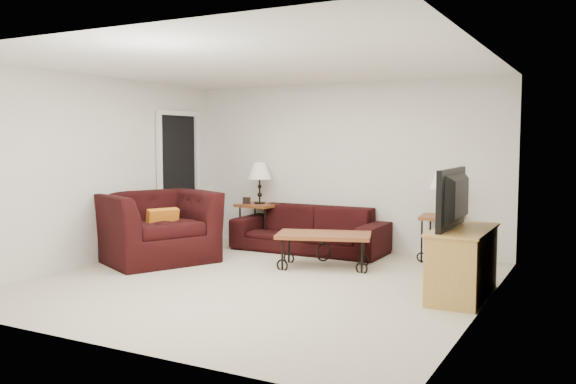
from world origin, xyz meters
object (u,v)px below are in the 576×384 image
object	(u,v)px
side_table_right	(442,239)
backpack	(439,252)
armchair	(156,227)
television	(462,199)
sofa	(309,229)
lamp_right	(443,193)
tv_stand	(463,263)
lamp_left	(260,183)
side_table_left	(260,224)
coffee_table	(324,250)

from	to	relation	value
side_table_right	backpack	world-z (taller)	side_table_right
side_table_right	armchair	world-z (taller)	armchair
side_table_right	television	distance (m)	2.04
sofa	armchair	xyz separation A→B (m)	(-1.54, -1.63, 0.14)
lamp_right	tv_stand	bearing A→B (deg)	-70.03
lamp_right	lamp_left	bearing A→B (deg)	180.00
sofa	lamp_right	size ratio (longest dim) A/B	3.65
tv_stand	lamp_left	bearing A→B (deg)	153.07
lamp_right	armchair	bearing A→B (deg)	-152.39
side_table_left	armchair	distance (m)	1.90
lamp_left	backpack	bearing A→B (deg)	-8.11
lamp_left	side_table_right	bearing A→B (deg)	-0.00
lamp_left	television	bearing A→B (deg)	-27.07
side_table_left	coffee_table	size ratio (longest dim) A/B	0.54
side_table_right	backpack	xyz separation A→B (m)	(0.07, -0.42, -0.11)
coffee_table	television	bearing A→B (deg)	-19.54
side_table_left	lamp_left	bearing A→B (deg)	0.00
lamp_left	backpack	size ratio (longest dim) A/B	1.64
side_table_left	backpack	distance (m)	2.98
sofa	backpack	size ratio (longest dim) A/B	5.74
lamp_left	lamp_right	bearing A→B (deg)	-0.00
tv_stand	television	distance (m)	0.68
side_table_right	television	size ratio (longest dim) A/B	0.57
tv_stand	television	world-z (taller)	television
lamp_right	tv_stand	distance (m)	1.99
side_table_right	lamp_left	size ratio (longest dim) A/B	0.96
side_table_right	lamp_right	size ratio (longest dim) A/B	1.00
tv_stand	backpack	bearing A→B (deg)	113.04
lamp_right	side_table_left	bearing A→B (deg)	180.00
lamp_right	armchair	world-z (taller)	lamp_right
television	tv_stand	bearing A→B (deg)	90.00
armchair	tv_stand	world-z (taller)	armchair
coffee_table	armchair	size ratio (longest dim) A/B	0.82
side_table_right	coffee_table	distance (m)	1.69
lamp_right	tv_stand	world-z (taller)	lamp_right
armchair	backpack	bearing A→B (deg)	-42.57
armchair	television	xyz separation A→B (m)	(4.08, 0.01, 0.57)
television	side_table_right	bearing A→B (deg)	-160.60
sofa	coffee_table	bearing A→B (deg)	-54.84
lamp_right	coffee_table	bearing A→B (deg)	-138.09
lamp_right	backpack	world-z (taller)	lamp_right
side_table_left	lamp_right	world-z (taller)	lamp_right
sofa	side_table_right	xyz separation A→B (m)	(1.92, 0.18, -0.02)
side_table_left	coffee_table	world-z (taller)	side_table_left
side_table_right	lamp_left	world-z (taller)	lamp_left
lamp_left	armchair	size ratio (longest dim) A/B	0.45
coffee_table	lamp_right	bearing A→B (deg)	41.91
television	backpack	distance (m)	1.71
side_table_left	tv_stand	distance (m)	3.96
sofa	backpack	distance (m)	2.00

